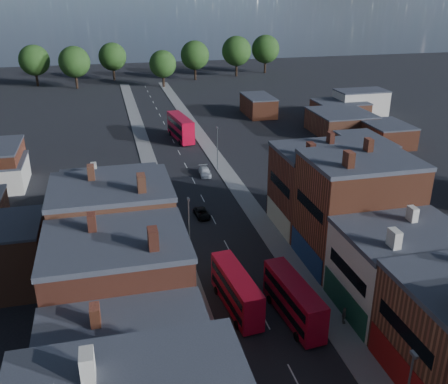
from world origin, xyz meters
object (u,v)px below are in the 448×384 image
bus_1 (294,299)px  bus_2 (180,127)px  bus_0 (236,290)px  ped_3 (344,315)px  car_2 (202,213)px  car_3 (205,172)px

bus_1 → bus_2: (-0.98, 65.31, 0.46)m
bus_0 → ped_3: 11.04m
bus_1 → car_2: (-4.21, 25.77, -1.76)m
bus_1 → car_3: 42.52m
bus_0 → ped_3: bearing=-33.3°
ped_3 → bus_1: bearing=82.7°
bus_0 → ped_3: (9.73, -5.05, -1.26)m
ped_3 → bus_0: bearing=78.9°
bus_1 → car_3: size_ratio=2.21×
bus_2 → car_3: (0.65, -22.82, -2.11)m
bus_0 → car_2: (0.91, 22.74, -1.73)m
car_2 → bus_0: bearing=-96.1°
ped_3 → car_2: bearing=34.0°
bus_1 → car_3: bearing=85.1°
bus_2 → ped_3: bus_2 is taller
bus_1 → bus_2: 65.31m
bus_0 → bus_1: 5.95m
bus_0 → car_3: (4.79, 39.45, -1.62)m
bus_2 → car_2: 39.73m
bus_1 → car_3: bus_1 is taller
bus_1 → car_2: 26.17m
car_2 → bus_2: bearing=81.6°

